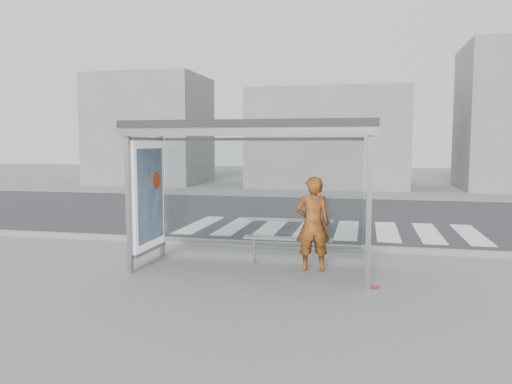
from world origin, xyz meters
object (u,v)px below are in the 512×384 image
bus_shelter (232,158)px  bench (288,238)px  person (313,224)px  soda_can (375,287)px

bus_shelter → bench: size_ratio=2.60×
person → soda_can: person is taller
bus_shelter → soda_can: (2.49, -0.79, -1.95)m
bus_shelter → person: (1.42, 0.12, -1.15)m
bench → soda_can: bearing=-38.3°
bus_shelter → bench: (0.93, 0.44, -1.48)m
person → soda_can: 1.61m
bus_shelter → bench: 1.80m
bench → soda_can: 2.03m
bus_shelter → person: bus_shelter is taller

